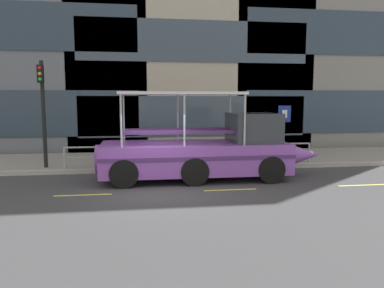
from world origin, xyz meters
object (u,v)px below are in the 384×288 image
object	(u,v)px
traffic_light_pole	(43,104)
parking_sign	(284,123)
duck_tour_boat	(208,151)
pedestrian_near_bow	(252,140)

from	to	relation	value
traffic_light_pole	parking_sign	size ratio (longest dim) A/B	1.73
parking_sign	duck_tour_boat	bearing A→B (deg)	-146.61
parking_sign	pedestrian_near_bow	bearing A→B (deg)	169.63
duck_tour_boat	traffic_light_pole	bearing A→B (deg)	161.01
parking_sign	pedestrian_near_bow	xyz separation A→B (m)	(-1.45, 0.27, -0.79)
pedestrian_near_bow	parking_sign	bearing A→B (deg)	-10.37
traffic_light_pole	parking_sign	bearing A→B (deg)	2.58
parking_sign	duck_tour_boat	xyz separation A→B (m)	(-4.12, -2.71, -0.85)
parking_sign	duck_tour_boat	distance (m)	5.01
traffic_light_pole	pedestrian_near_bow	size ratio (longest dim) A/B	2.80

